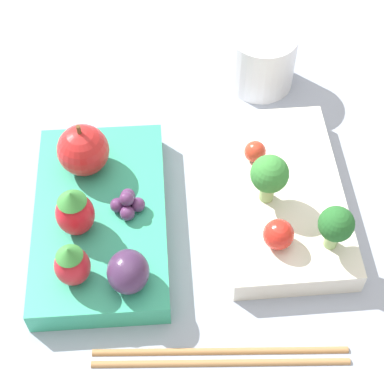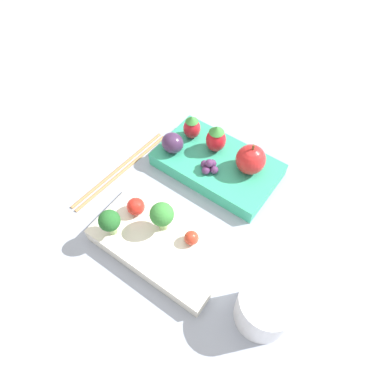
# 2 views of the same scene
# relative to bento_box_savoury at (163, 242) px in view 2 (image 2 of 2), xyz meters

# --- Properties ---
(ground_plane) EXTENTS (4.00, 4.00, 0.00)m
(ground_plane) POSITION_rel_bento_box_savoury_xyz_m (0.01, -0.08, -0.01)
(ground_plane) COLOR #939EB2
(bento_box_savoury) EXTENTS (0.21, 0.12, 0.02)m
(bento_box_savoury) POSITION_rel_bento_box_savoury_xyz_m (0.00, 0.00, 0.00)
(bento_box_savoury) COLOR silver
(bento_box_savoury) RESTS_ON ground_plane
(bento_box_fruit) EXTENTS (0.21, 0.13, 0.03)m
(bento_box_fruit) POSITION_rel_bento_box_savoury_xyz_m (0.02, -0.17, 0.00)
(bento_box_fruit) COLOR #33A87F
(bento_box_fruit) RESTS_ON ground_plane
(broccoli_floret_0) EXTENTS (0.03, 0.03, 0.05)m
(broccoli_floret_0) POSITION_rel_bento_box_savoury_xyz_m (0.01, -0.02, 0.05)
(broccoli_floret_0) COLOR #93B770
(broccoli_floret_0) RESTS_ON bento_box_savoury
(broccoli_floret_1) EXTENTS (0.03, 0.03, 0.05)m
(broccoli_floret_1) POSITION_rel_bento_box_savoury_xyz_m (0.06, 0.03, 0.04)
(broccoli_floret_1) COLOR #93B770
(broccoli_floret_1) RESTS_ON bento_box_savoury
(cherry_tomato_0) EXTENTS (0.03, 0.03, 0.03)m
(cherry_tomato_0) POSITION_rel_bento_box_savoury_xyz_m (0.06, -0.01, 0.03)
(cherry_tomato_0) COLOR red
(cherry_tomato_0) RESTS_ON bento_box_savoury
(cherry_tomato_1) EXTENTS (0.02, 0.02, 0.02)m
(cherry_tomato_1) POSITION_rel_bento_box_savoury_xyz_m (-0.04, -0.02, 0.02)
(cherry_tomato_1) COLOR red
(cherry_tomato_1) RESTS_ON bento_box_savoury
(apple) EXTENTS (0.05, 0.05, 0.06)m
(apple) POSITION_rel_bento_box_savoury_xyz_m (-0.03, -0.18, 0.04)
(apple) COLOR red
(apple) RESTS_ON bento_box_fruit
(strawberry_0) EXTENTS (0.03, 0.03, 0.05)m
(strawberry_0) POSITION_rel_bento_box_savoury_xyz_m (0.04, -0.18, 0.04)
(strawberry_0) COLOR red
(strawberry_0) RESTS_ON bento_box_fruit
(strawberry_1) EXTENTS (0.03, 0.03, 0.05)m
(strawberry_1) POSITION_rel_bento_box_savoury_xyz_m (0.09, -0.18, 0.04)
(strawberry_1) COLOR red
(strawberry_1) RESTS_ON bento_box_fruit
(plum) EXTENTS (0.04, 0.03, 0.03)m
(plum) POSITION_rel_bento_box_savoury_xyz_m (0.10, -0.14, 0.03)
(plum) COLOR #42284C
(plum) RESTS_ON bento_box_fruit
(grape_cluster) EXTENTS (0.03, 0.03, 0.02)m
(grape_cluster) POSITION_rel_bento_box_savoury_xyz_m (0.02, -0.14, 0.02)
(grape_cluster) COLOR #562D5B
(grape_cluster) RESTS_ON bento_box_fruit
(drinking_cup) EXTENTS (0.07, 0.07, 0.07)m
(drinking_cup) POSITION_rel_bento_box_savoury_xyz_m (-0.17, -0.00, 0.02)
(drinking_cup) COLOR white
(drinking_cup) RESTS_ON ground_plane
(chopsticks_pair) EXTENTS (0.02, 0.21, 0.01)m
(chopsticks_pair) POSITION_rel_bento_box_savoury_xyz_m (0.15, -0.07, -0.01)
(chopsticks_pair) COLOR #A37547
(chopsticks_pair) RESTS_ON ground_plane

